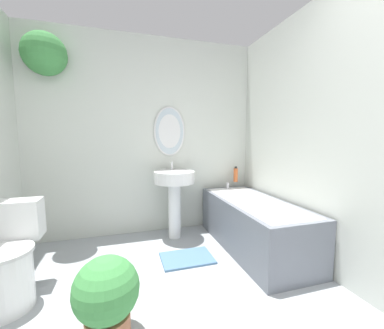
{
  "coord_description": "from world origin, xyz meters",
  "views": [
    {
      "loc": [
        -0.31,
        -0.41,
        1.18
      ],
      "look_at": [
        0.29,
        1.57,
        0.95
      ],
      "focal_mm": 22.0,
      "sensor_mm": 36.0,
      "label": 1
    }
  ],
  "objects_px": {
    "bathtub": "(253,223)",
    "pedestal_sink": "(174,188)",
    "shampoo_bottle": "(236,175)",
    "potted_plant": "(107,295)",
    "toilet": "(7,262)"
  },
  "relations": [
    {
      "from": "bathtub",
      "to": "potted_plant",
      "type": "relative_size",
      "value": 2.93
    },
    {
      "from": "bathtub",
      "to": "pedestal_sink",
      "type": "bearing_deg",
      "value": 145.74
    },
    {
      "from": "pedestal_sink",
      "to": "shampoo_bottle",
      "type": "bearing_deg",
      "value": 10.68
    },
    {
      "from": "toilet",
      "to": "pedestal_sink",
      "type": "relative_size",
      "value": 0.78
    },
    {
      "from": "toilet",
      "to": "bathtub",
      "type": "bearing_deg",
      "value": 7.1
    },
    {
      "from": "bathtub",
      "to": "potted_plant",
      "type": "xyz_separation_m",
      "value": [
        -1.44,
        -0.8,
        0.0
      ]
    },
    {
      "from": "bathtub",
      "to": "shampoo_bottle",
      "type": "xyz_separation_m",
      "value": [
        0.13,
        0.68,
        0.42
      ]
    },
    {
      "from": "pedestal_sink",
      "to": "bathtub",
      "type": "relative_size",
      "value": 0.61
    },
    {
      "from": "shampoo_bottle",
      "to": "potted_plant",
      "type": "relative_size",
      "value": 0.41
    },
    {
      "from": "pedestal_sink",
      "to": "potted_plant",
      "type": "distance_m",
      "value": 1.52
    },
    {
      "from": "bathtub",
      "to": "shampoo_bottle",
      "type": "bearing_deg",
      "value": 78.87
    },
    {
      "from": "toilet",
      "to": "pedestal_sink",
      "type": "bearing_deg",
      "value": 29.24
    },
    {
      "from": "pedestal_sink",
      "to": "shampoo_bottle",
      "type": "relative_size",
      "value": 4.37
    },
    {
      "from": "pedestal_sink",
      "to": "potted_plant",
      "type": "xyz_separation_m",
      "value": [
        -0.69,
        -1.31,
        -0.32
      ]
    },
    {
      "from": "pedestal_sink",
      "to": "bathtub",
      "type": "xyz_separation_m",
      "value": [
        0.75,
        -0.51,
        -0.33
      ]
    }
  ]
}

